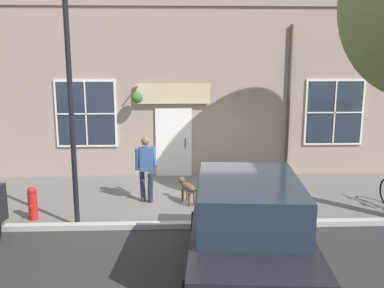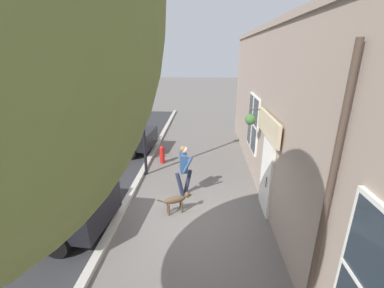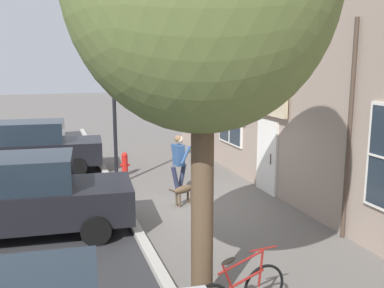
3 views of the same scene
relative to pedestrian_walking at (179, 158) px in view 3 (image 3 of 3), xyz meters
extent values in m
plane|color=#66605B|center=(-0.26, 1.39, -1.01)|extent=(90.00, 90.00, 0.00)
cube|color=#B2ADA3|center=(1.74, 1.39, -0.95)|extent=(0.20, 28.00, 0.12)
cube|color=gray|center=(-2.61, 1.39, 1.52)|extent=(0.30, 18.00, 5.06)
cube|color=gray|center=(-2.61, 1.39, 4.13)|extent=(0.42, 18.00, 0.16)
cube|color=white|center=(-2.44, 0.69, 0.04)|extent=(0.10, 1.10, 2.10)
cube|color=#232D38|center=(-2.41, 0.69, -0.01)|extent=(0.03, 0.90, 1.90)
cylinder|color=#47382D|center=(-2.35, 1.04, 0.04)|extent=(0.03, 0.03, 0.30)
cube|color=beige|center=(-2.34, 0.69, 1.54)|extent=(0.08, 2.20, 0.60)
cylinder|color=#47382D|center=(-2.38, 4.18, 1.26)|extent=(0.09, 0.09, 4.56)
cylinder|color=#47382D|center=(-2.22, -0.36, 1.76)|extent=(0.44, 0.04, 0.04)
cylinder|color=#47382D|center=(-2.04, -0.36, 1.58)|extent=(0.01, 0.01, 0.34)
cone|color=#2D2823|center=(-2.04, -0.36, 1.36)|extent=(0.32, 0.32, 0.18)
sphere|color=#3D6B33|center=(-2.04, -0.36, 1.45)|extent=(0.34, 0.34, 0.34)
cube|color=white|center=(-2.44, -1.93, 0.94)|extent=(0.08, 1.82, 2.02)
cube|color=#232D38|center=(-2.41, -1.93, 0.94)|extent=(0.03, 1.70, 1.90)
cube|color=white|center=(-2.39, -1.93, 0.94)|extent=(0.04, 0.04, 1.90)
cube|color=white|center=(-2.39, -1.93, 0.94)|extent=(0.04, 1.70, 0.04)
cylinder|color=#282D47|center=(-0.12, -0.11, -0.61)|extent=(0.32, 0.19, 0.82)
cylinder|color=#282D47|center=(0.12, 0.11, -0.61)|extent=(0.32, 0.19, 0.82)
cube|color=#2D4C7A|center=(0.00, 0.00, 0.10)|extent=(0.29, 0.38, 0.59)
sphere|color=beige|center=(-0.02, 0.00, 0.54)|extent=(0.22, 0.22, 0.22)
sphere|color=brown|center=(0.01, 0.00, 0.57)|extent=(0.21, 0.21, 0.21)
cylinder|color=#2D4C7A|center=(0.09, -0.22, 0.11)|extent=(0.18, 0.12, 0.57)
cylinder|color=#2D4C7A|center=(-0.14, 0.21, 0.13)|extent=(0.34, 0.15, 0.52)
ellipsoid|color=brown|center=(0.19, 1.05, -0.59)|extent=(0.69, 0.47, 0.20)
cylinder|color=brown|center=(0.03, 0.91, -0.85)|extent=(0.06, 0.06, 0.34)
cylinder|color=brown|center=(-0.02, 1.03, -0.85)|extent=(0.06, 0.06, 0.34)
cylinder|color=brown|center=(0.39, 1.08, -0.85)|extent=(0.06, 0.06, 0.34)
cylinder|color=brown|center=(0.34, 1.20, -0.85)|extent=(0.06, 0.06, 0.34)
sphere|color=brown|center=(-0.17, 0.90, -0.51)|extent=(0.17, 0.17, 0.17)
cone|color=brown|center=(-0.27, 0.85, -0.53)|extent=(0.13, 0.12, 0.09)
cone|color=brown|center=(-0.14, 0.85, -0.44)|extent=(0.06, 0.06, 0.07)
cone|color=brown|center=(-0.18, 0.95, -0.44)|extent=(0.06, 0.06, 0.07)
cylinder|color=brown|center=(0.56, 1.22, -0.54)|extent=(0.21, 0.12, 0.14)
cylinder|color=brown|center=(1.43, 5.85, 0.72)|extent=(0.32, 0.32, 3.46)
sphere|color=olive|center=(1.15, 5.75, 3.09)|extent=(1.67, 1.67, 1.67)
torus|color=black|center=(0.47, 6.00, -0.68)|extent=(0.71, 0.11, 0.70)
cylinder|color=maroon|center=(0.97, 6.13, -0.48)|extent=(0.96, 0.29, 0.21)
cylinder|color=maroon|center=(1.15, 6.18, -0.34)|extent=(0.24, 0.09, 0.47)
cylinder|color=maroon|center=(0.93, 6.12, -0.16)|extent=(0.81, 0.25, 0.18)
cylinder|color=maroon|center=(0.55, 6.02, -0.36)|extent=(0.11, 0.06, 0.58)
cylinder|color=maroon|center=(0.51, 6.01, -0.06)|extent=(0.46, 0.07, 0.03)
ellipsoid|color=black|center=(1.15, 6.18, -0.08)|extent=(0.26, 0.16, 0.10)
cube|color=black|center=(3.87, -3.82, -0.32)|extent=(4.44, 2.13, 0.76)
cube|color=#1E2833|center=(4.09, -3.84, 0.40)|extent=(2.36, 1.74, 0.68)
cylinder|color=black|center=(2.47, -4.58, -0.70)|extent=(0.63, 0.23, 0.62)
cylinder|color=black|center=(2.62, -2.83, -0.70)|extent=(0.63, 0.23, 0.62)
cylinder|color=black|center=(5.13, -4.82, -0.70)|extent=(0.63, 0.23, 0.62)
cube|color=black|center=(3.90, 1.90, -0.32)|extent=(4.44, 2.13, 0.76)
cube|color=#1E2833|center=(4.12, 1.88, 0.40)|extent=(2.36, 1.74, 0.68)
cylinder|color=black|center=(2.50, 1.14, -0.70)|extent=(0.63, 0.23, 0.62)
cylinder|color=black|center=(2.65, 2.89, -0.70)|extent=(0.63, 0.23, 0.62)
cylinder|color=black|center=(1.57, -1.40, 1.51)|extent=(0.11, 0.11, 5.05)
sphere|color=beige|center=(1.57, -1.40, 4.22)|extent=(0.32, 0.32, 0.32)
cylinder|color=red|center=(1.12, -2.48, -0.70)|extent=(0.20, 0.20, 0.62)
sphere|color=red|center=(1.12, -2.48, -0.34)|extent=(0.20, 0.20, 0.20)
cylinder|color=red|center=(1.24, -2.48, -0.67)|extent=(0.10, 0.07, 0.07)
cylinder|color=red|center=(1.00, -2.48, -0.67)|extent=(0.10, 0.07, 0.07)
camera|label=1|loc=(10.42, 0.74, 2.58)|focal=40.00mm
camera|label=2|loc=(-0.64, 7.41, 3.37)|focal=24.00mm
camera|label=3|loc=(3.43, 11.32, 2.65)|focal=40.00mm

